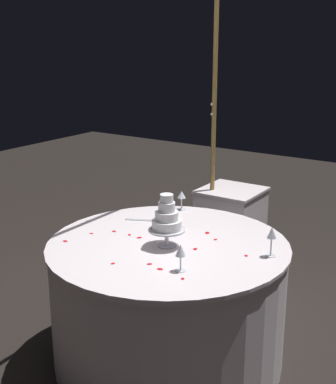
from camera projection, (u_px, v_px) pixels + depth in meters
The scene contains 23 objects.
ground_plane at pixel (168, 355), 3.42m from camera, with size 12.00×12.00×0.00m, color black.
decorative_arch at pixel (121, 116), 3.17m from camera, with size 2.32×0.05×2.29m.
main_table at pixel (168, 301), 3.31m from camera, with size 1.46×1.46×0.78m.
side_table at pixel (230, 235), 4.40m from camera, with size 0.47×0.47×0.78m.
tiered_cake at pixel (167, 220), 3.11m from camera, with size 0.22×0.22×0.32m.
wine_glass_0 at pixel (272, 235), 2.97m from camera, with size 0.06×0.06×0.18m.
wine_glass_1 at pixel (182, 196), 3.79m from camera, with size 0.06×0.06×0.14m.
wine_glass_2 at pixel (181, 252), 2.79m from camera, with size 0.06×0.06×0.15m.
cake_knife at pixel (149, 220), 3.58m from camera, with size 0.15×0.28×0.01m.
rose_petal_0 at pixel (183, 279), 2.72m from camera, with size 0.03×0.02×0.00m, color red.
rose_petal_1 at pixel (130, 235), 3.32m from camera, with size 0.03×0.02×0.00m, color red.
rose_petal_2 at pixel (91, 233), 3.35m from camera, with size 0.03×0.02×0.00m, color red.
rose_petal_3 at pixel (113, 263), 2.91m from camera, with size 0.03×0.02×0.00m, color red.
rose_petal_4 at pixel (207, 233), 3.36m from camera, with size 0.04×0.03×0.00m, color red.
rose_petal_5 at pixel (139, 237), 3.28m from camera, with size 0.03×0.02×0.00m, color red.
rose_petal_6 at pixel (216, 239), 3.25m from camera, with size 0.03×0.02×0.00m, color red.
rose_petal_7 at pixel (65, 241), 3.22m from camera, with size 0.03×0.02×0.00m, color red.
rose_petal_8 at pixel (246, 256), 3.01m from camera, with size 0.03×0.02×0.00m, color red.
rose_petal_9 at pixel (150, 264), 2.90m from camera, with size 0.03×0.02×0.00m, color red.
rose_petal_10 at pixel (159, 214), 3.70m from camera, with size 0.03×0.02×0.00m, color red.
rose_petal_11 at pixel (160, 269), 2.84m from camera, with size 0.04×0.02×0.00m, color red.
rose_petal_12 at pixel (114, 231), 3.38m from camera, with size 0.03×0.02×0.00m, color red.
rose_petal_13 at pixel (195, 249), 3.10m from camera, with size 0.03×0.02×0.00m, color red.
Camera 1 is at (-2.47, -1.67, 1.97)m, focal length 49.69 mm.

